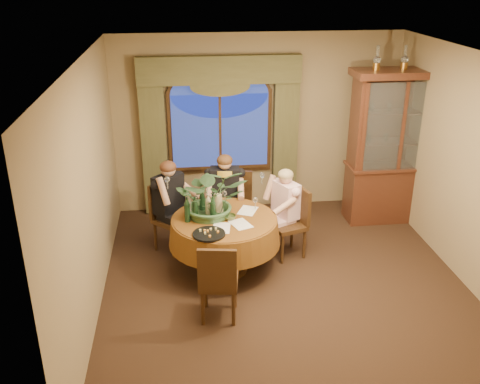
{
  "coord_description": "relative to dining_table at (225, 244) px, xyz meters",
  "views": [
    {
      "loc": [
        -1.23,
        -5.59,
        3.7
      ],
      "look_at": [
        -0.52,
        0.49,
        1.1
      ],
      "focal_mm": 40.0,
      "sensor_mm": 36.0,
      "label": 1
    }
  ],
  "objects": [
    {
      "name": "wine_bottle_2",
      "position": [
        -0.47,
        -0.04,
        0.54
      ],
      "size": [
        0.07,
        0.07,
        0.33
      ],
      "primitive_type": "cylinder",
      "color": "black",
      "rests_on": "dining_table"
    },
    {
      "name": "oil_lamp_left",
      "position": [
        2.28,
        1.26,
        2.13
      ],
      "size": [
        0.11,
        0.11,
        0.34
      ],
      "primitive_type": null,
      "color": "#A5722D",
      "rests_on": "china_cabinet"
    },
    {
      "name": "chair_front_left",
      "position": [
        -0.16,
        -1.0,
        0.1
      ],
      "size": [
        0.48,
        0.48,
        0.96
      ],
      "primitive_type": "cube",
      "rotation": [
        0.0,
        0.0,
        -0.15
      ],
      "color": "black",
      "rests_on": "floor"
    },
    {
      "name": "tasting_paper_2",
      "position": [
        -0.06,
        -0.28,
        0.38
      ],
      "size": [
        0.25,
        0.33,
        0.0
      ],
      "primitive_type": "cube",
      "rotation": [
        0.0,
        0.0,
        -0.15
      ],
      "color": "white",
      "rests_on": "dining_table"
    },
    {
      "name": "china_cabinet",
      "position": [
        2.69,
        1.26,
        0.79
      ],
      "size": [
        1.44,
        0.57,
        2.34
      ],
      "primitive_type": "cube",
      "color": "#3D1C12",
      "rests_on": "floor"
    },
    {
      "name": "wine_bottle_4",
      "position": [
        -0.15,
        -0.06,
        0.54
      ],
      "size": [
        0.07,
        0.07,
        0.33
      ],
      "primitive_type": "cylinder",
      "color": "black",
      "rests_on": "dining_table"
    },
    {
      "name": "chair_back_right",
      "position": [
        0.24,
        0.9,
        0.1
      ],
      "size": [
        0.52,
        0.52,
        0.96
      ],
      "primitive_type": "cube",
      "rotation": [
        0.0,
        0.0,
        -3.41
      ],
      "color": "black",
      "rests_on": "floor"
    },
    {
      "name": "centerpiece_plant",
      "position": [
        -0.15,
        0.12,
        0.96
      ],
      "size": [
        0.89,
        0.99,
        0.77
      ],
      "primitive_type": "imported",
      "color": "#385E38",
      "rests_on": "dining_table"
    },
    {
      "name": "wine_bottle_1",
      "position": [
        -0.45,
        0.08,
        0.54
      ],
      "size": [
        0.07,
        0.07,
        0.33
      ],
      "primitive_type": "cylinder",
      "color": "tan",
      "rests_on": "dining_table"
    },
    {
      "name": "chair_back",
      "position": [
        -0.67,
        0.64,
        0.1
      ],
      "size": [
        0.59,
        0.59,
        0.96
      ],
      "primitive_type": "cube",
      "rotation": [
        0.0,
        0.0,
        -2.33
      ],
      "color": "black",
      "rests_on": "floor"
    },
    {
      "name": "wall_right",
      "position": [
        2.97,
        -0.49,
        1.02
      ],
      "size": [
        0.0,
        5.0,
        5.0
      ],
      "primitive_type": "plane",
      "rotation": [
        1.57,
        0.0,
        -1.57
      ],
      "color": "#8A7552",
      "rests_on": "ground"
    },
    {
      "name": "arched_transom",
      "position": [
        0.12,
        1.94,
        1.71
      ],
      "size": [
        1.6,
        0.06,
        0.44
      ],
      "primitive_type": null,
      "color": "navy",
      "rests_on": "wall_back"
    },
    {
      "name": "person_scarf",
      "position": [
        0.09,
        0.91,
        0.27
      ],
      "size": [
        0.5,
        0.47,
        1.3
      ],
      "primitive_type": null,
      "rotation": [
        0.0,
        0.0,
        -3.24
      ],
      "color": "black",
      "rests_on": "floor"
    },
    {
      "name": "wine_bottle_3",
      "position": [
        -0.27,
        0.18,
        0.54
      ],
      "size": [
        0.07,
        0.07,
        0.33
      ],
      "primitive_type": "cylinder",
      "color": "black",
      "rests_on": "dining_table"
    },
    {
      "name": "person_back",
      "position": [
        -0.7,
        0.69,
        0.28
      ],
      "size": [
        0.64,
        0.64,
        1.31
      ],
      "primitive_type": null,
      "rotation": [
        0.0,
        0.0,
        -2.34
      ],
      "color": "black",
      "rests_on": "floor"
    },
    {
      "name": "wall_back",
      "position": [
        0.72,
        2.01,
        1.02
      ],
      "size": [
        4.5,
        0.0,
        4.5
      ],
      "primitive_type": "plane",
      "rotation": [
        1.57,
        0.0,
        0.0
      ],
      "color": "#8A7552",
      "rests_on": "ground"
    },
    {
      "name": "dining_table",
      "position": [
        0.0,
        0.0,
        0.0
      ],
      "size": [
        1.69,
        1.69,
        0.75
      ],
      "primitive_type": "cylinder",
      "rotation": [
        0.0,
        0.0,
        0.2
      ],
      "color": "maroon",
      "rests_on": "floor"
    },
    {
      "name": "swag_valance",
      "position": [
        0.12,
        1.86,
        1.9
      ],
      "size": [
        2.45,
        0.16,
        0.42
      ],
      "primitive_type": null,
      "color": "#474626",
      "rests_on": "wall_back"
    },
    {
      "name": "tasting_paper_0",
      "position": [
        0.19,
        -0.2,
        0.38
      ],
      "size": [
        0.3,
        0.36,
        0.0
      ],
      "primitive_type": "cube",
      "rotation": [
        0.0,
        0.0,
        0.37
      ],
      "color": "white",
      "rests_on": "dining_table"
    },
    {
      "name": "ceiling",
      "position": [
        0.72,
        -0.49,
        2.42
      ],
      "size": [
        5.0,
        5.0,
        0.0
      ],
      "primitive_type": "plane",
      "rotation": [
        3.14,
        0.0,
        0.0
      ],
      "color": "white",
      "rests_on": "wall_back"
    },
    {
      "name": "oil_lamp_right",
      "position": [
        3.1,
        1.26,
        2.13
      ],
      "size": [
        0.11,
        0.11,
        0.34
      ],
      "primitive_type": null,
      "color": "#A5722D",
      "rests_on": "china_cabinet"
    },
    {
      "name": "floor",
      "position": [
        0.72,
        -0.49,
        -0.38
      ],
      "size": [
        5.0,
        5.0,
        0.0
      ],
      "primitive_type": "plane",
      "color": "black",
      "rests_on": "ground"
    },
    {
      "name": "drapery_right",
      "position": [
        1.15,
        1.89,
        0.8
      ],
      "size": [
        0.38,
        0.14,
        2.32
      ],
      "primitive_type": "cube",
      "color": "#474626",
      "rests_on": "floor"
    },
    {
      "name": "oil_lamp_center",
      "position": [
        2.69,
        1.26,
        2.13
      ],
      "size": [
        0.11,
        0.11,
        0.34
      ],
      "primitive_type": null,
      "color": "#A5722D",
      "rests_on": "china_cabinet"
    },
    {
      "name": "wine_glass_person_scarf",
      "position": [
        0.05,
        0.47,
        0.46
      ],
      "size": [
        0.07,
        0.07,
        0.18
      ],
      "primitive_type": null,
      "color": "silver",
      "rests_on": "dining_table"
    },
    {
      "name": "wine_bottle_5",
      "position": [
        -0.2,
        0.02,
        0.54
      ],
      "size": [
        0.07,
        0.07,
        0.33
      ],
      "primitive_type": "cylinder",
      "color": "tan",
      "rests_on": "dining_table"
    },
    {
      "name": "person_pink",
      "position": [
        0.88,
        0.44,
        0.23
      ],
      "size": [
        0.55,
        0.57,
        1.22
      ],
      "primitive_type": null,
      "rotation": [
        0.0,
        0.0,
        -4.25
      ],
      "color": "beige",
      "rests_on": "floor"
    },
    {
      "name": "cheese_platter",
      "position": [
        -0.22,
        -0.44,
        0.39
      ],
      "size": [
        0.39,
        0.39,
        0.02
      ],
      "primitive_type": "cylinder",
      "color": "black",
      "rests_on": "dining_table"
    },
    {
      "name": "wine_bottle_0",
      "position": [
        -0.37,
        -0.03,
        0.54
      ],
      "size": [
        0.07,
        0.07,
        0.33
      ],
      "primitive_type": "cylinder",
      "color": "black",
      "rests_on": "dining_table"
    },
    {
      "name": "wine_glass_person_pink",
      "position": [
        0.43,
        0.21,
        0.46
      ],
      "size": [
        0.07,
        0.07,
        0.18
      ],
      "primitive_type": null,
      "color": "silver",
      "rests_on": "dining_table"
    },
    {
      "name": "chair_right",
      "position": [
        0.89,
        0.29,
        0.1
      ],
      "size": [
        0.53,
        0.53,
        0.96
      ],
      "primitive_type": "cube",
      "rotation": [
        0.0,
        0.0,
        -4.4
      ],
      "color": "black",
      "rests_on": "floor"
    },
    {
      "name": "tasting_paper_1",
      "position": [
        0.32,
        0.18,
        0.38
      ],
      "size": [
        0.32,
        0.36,
        0.0
      ],
      "primitive_type": "cube",
      "rotation": [
        0.0,
        0.0,
        -0.43
      ],
      "color": "white",
      "rests_on": "dining_table"
    },
    {
      "name": "stoneware_vase",
      "position": [
        -0.07,
        0.13,
        0.51
      ],
      "size": [
        0.14,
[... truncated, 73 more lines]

